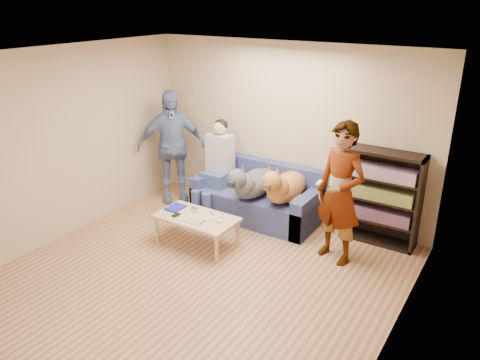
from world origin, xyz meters
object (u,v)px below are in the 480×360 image
Objects in this scene: person_standing_right at (340,194)px; person_standing_left at (171,147)px; sofa at (258,199)px; coffee_table at (197,220)px; person_seated at (217,164)px; dog_gray at (252,183)px; bookshelf at (382,195)px; notebook_blue at (176,208)px; camera_silver at (195,210)px; dog_tan at (284,186)px.

person_standing_right is 3.01m from person_standing_left.
sofa reaches higher than coffee_table.
person_seated is 1.17× the size of dog_gray.
bookshelf is (1.80, 0.23, 0.40)m from sofa.
sofa is at bearing -39.21° from person_standing_left.
person_seated is at bearing -173.86° from person_standing_right.
dog_gray is at bearing -10.09° from person_seated.
person_standing_left is at bearing -172.84° from bookshelf.
person_seated reaches higher than notebook_blue.
camera_silver is 0.10× the size of coffee_table.
dog_gray is at bearing 72.85° from coffee_table.
dog_tan is at bearing 174.50° from person_standing_right.
notebook_blue is 0.29m from camera_silver.
camera_silver is 0.06× the size of sofa.
dog_tan is at bearing 54.64° from coffee_table.
camera_silver is 2.55m from bookshelf.
bookshelf is at bearing 31.27° from camera_silver.
camera_silver is 0.09× the size of dog_gray.
sofa is 0.45m from dog_gray.
camera_silver is (0.28, 0.07, 0.01)m from notebook_blue.
notebook_blue is 1.08m from person_seated.
dog_tan is 1.34m from coffee_table.
notebook_blue is at bearing -165.96° from camera_silver.
person_standing_left reaches higher than person_seated.
sofa is (-1.48, 0.53, -0.63)m from person_standing_right.
dog_tan is (0.88, 0.95, 0.21)m from camera_silver.
coffee_table is 2.52m from bookshelf.
person_standing_right is 0.86m from bookshelf.
bookshelf is at bearing 8.31° from person_seated.
person_standing_right is 16.52× the size of camera_silver.
person_standing_left reaches higher than notebook_blue.
notebook_blue is at bearing -119.34° from sofa.
person_seated is (-0.30, 0.96, 0.33)m from camera_silver.
person_standing_left reaches higher than dog_tan.
bookshelf is (2.05, 1.44, 0.31)m from coffee_table.
notebook_blue is at bearing -94.40° from person_standing_left.
camera_silver is (-1.85, -0.55, -0.46)m from person_standing_right.
dog_gray reaches higher than notebook_blue.
coffee_table is at bearing -125.36° from dog_tan.
notebook_blue is 0.24× the size of coffee_table.
sofa is at bearing 10.74° from person_seated.
coffee_table is at bearing -107.15° from dog_gray.
bookshelf reaches higher than coffee_table.
person_standing_left is at bearing 141.80° from camera_silver.
coffee_table is 0.85× the size of bookshelf.
person_standing_left is at bearing -169.83° from person_standing_right.
dog_gray is at bearing -165.63° from dog_tan.
person_standing_right is 2.19m from person_seated.
camera_silver is 1.31m from dog_tan.
notebook_blue is (0.86, -0.97, -0.49)m from person_standing_left.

